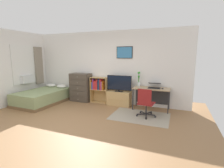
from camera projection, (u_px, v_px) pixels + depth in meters
ground_plane at (70, 125)px, 4.41m from camera, size 7.20×7.20×0.00m
wall_back_with_posters at (107, 67)px, 6.40m from camera, size 6.12×0.09×2.70m
area_rug at (140, 116)px, 5.03m from camera, size 1.70×1.20×0.01m
bed at (43, 96)px, 6.42m from camera, size 1.31×2.03×0.62m
dresser at (81, 87)px, 6.65m from camera, size 0.82×0.46×1.11m
bookshelf at (99, 87)px, 6.42m from camera, size 0.68×0.30×0.98m
tv_stand at (119, 98)px, 6.12m from camera, size 0.86×0.41×0.52m
television at (119, 83)px, 6.01m from camera, size 0.92×0.16×0.58m
desk at (152, 92)px, 5.64m from camera, size 1.19×0.56×0.74m
office_chair at (145, 102)px, 4.90m from camera, size 0.57×0.58×0.86m
laptop at (154, 86)px, 5.57m from camera, size 0.42×0.45×0.17m
computer_mouse at (163, 89)px, 5.37m from camera, size 0.06×0.10×0.03m
bamboo_vase at (139, 80)px, 5.83m from camera, size 0.09×0.10×0.51m
wine_glass at (140, 84)px, 5.60m from camera, size 0.07×0.07×0.18m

